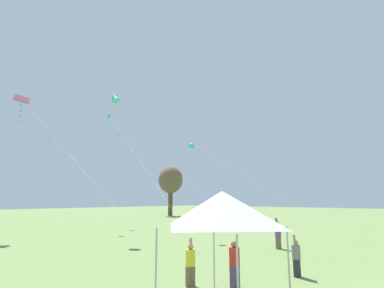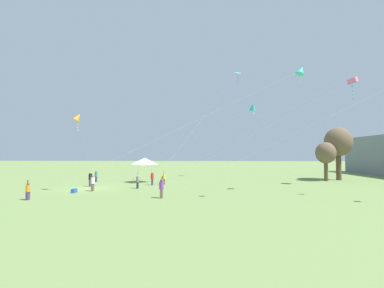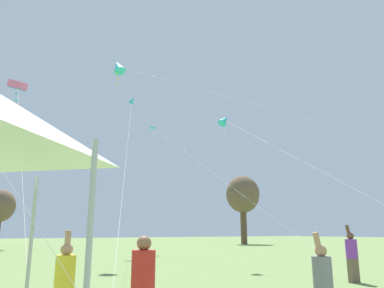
# 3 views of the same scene
# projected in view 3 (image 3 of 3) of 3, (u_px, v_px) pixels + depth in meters

# --- Properties ---
(tree_far_left) EXTENTS (4.86, 4.86, 9.80)m
(tree_far_left) POSITION_uv_depth(u_px,v_px,m) (243.00, 195.00, 54.85)
(tree_far_left) COLOR brown
(tree_far_left) RESTS_ON ground
(tree_far_right) EXTENTS (2.94, 2.94, 5.93)m
(tree_far_right) POSITION_uv_depth(u_px,v_px,m) (0.00, 206.00, 37.64)
(tree_far_right) COLOR brown
(tree_far_right) RESTS_ON ground
(person_purple_shirt) EXTENTS (0.40, 0.40, 1.98)m
(person_purple_shirt) POSITION_uv_depth(u_px,v_px,m) (352.00, 254.00, 13.25)
(person_purple_shirt) COLOR brown
(person_purple_shirt) RESTS_ON ground
(person_grey_shirt) EXTENTS (0.35, 0.35, 1.73)m
(person_grey_shirt) POSITION_uv_depth(u_px,v_px,m) (323.00, 282.00, 6.83)
(person_grey_shirt) COLOR #282833
(person_grey_shirt) RESTS_ON ground
(person_red_shirt) EXTENTS (0.39, 0.39, 1.67)m
(person_red_shirt) POSITION_uv_depth(u_px,v_px,m) (143.00, 284.00, 6.11)
(person_red_shirt) COLOR #473860
(person_red_shirt) RESTS_ON ground
(person_yellow_shirt) EXTENTS (0.36, 0.36, 1.76)m
(person_yellow_shirt) POSITION_uv_depth(u_px,v_px,m) (64.00, 282.00, 6.76)
(person_yellow_shirt) COLOR brown
(person_yellow_shirt) RESTS_ON ground
(kite_pink_box_0) EXTENTS (2.57, 24.55, 13.54)m
(kite_pink_box_0) POSITION_uv_depth(u_px,v_px,m) (17.00, 86.00, 29.48)
(kite_pink_box_0) COLOR silver
(kite_pink_box_0) RESTS_ON ground
(kite_cyan_diamond_1) EXTENTS (5.05, 16.10, 8.56)m
(kite_cyan_diamond_1) POSITION_uv_depth(u_px,v_px,m) (225.00, 120.00, 21.81)
(kite_cyan_diamond_1) COLOR silver
(kite_cyan_diamond_1) RESTS_ON ground
(kite_cyan_diamond_3) EXTENTS (10.36, 23.73, 13.39)m
(kite_cyan_diamond_3) POSITION_uv_depth(u_px,v_px,m) (132.00, 101.00, 32.77)
(kite_cyan_diamond_3) COLOR silver
(kite_cyan_diamond_3) RESTS_ON ground
(kite_cyan_diamond_5) EXTENTS (5.69, 25.85, 13.34)m
(kite_cyan_diamond_5) POSITION_uv_depth(u_px,v_px,m) (118.00, 67.00, 25.39)
(kite_cyan_diamond_5) COLOR silver
(kite_cyan_diamond_5) RESTS_ON ground
(kite_cyan_delta_6) EXTENTS (3.52, 23.53, 11.75)m
(kite_cyan_delta_6) POSITION_uv_depth(u_px,v_px,m) (156.00, 131.00, 35.53)
(kite_cyan_delta_6) COLOR silver
(kite_cyan_delta_6) RESTS_ON ground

